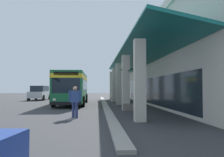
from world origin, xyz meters
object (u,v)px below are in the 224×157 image
object	(u,v)px
parked_suv_silver	(40,93)
potted_palm	(128,101)
pedestrian	(75,100)
transit_bus	(73,86)

from	to	relation	value
parked_suv_silver	potted_palm	size ratio (longest dim) A/B	1.53
pedestrian	parked_suv_silver	bearing A→B (deg)	-161.81
pedestrian	potted_palm	distance (m)	5.63
parked_suv_silver	potted_palm	world-z (taller)	potted_palm
parked_suv_silver	pedestrian	bearing A→B (deg)	18.19
transit_bus	pedestrian	xyz separation A→B (m)	(11.37, 1.30, -0.87)
transit_bus	parked_suv_silver	world-z (taller)	transit_bus
parked_suv_silver	transit_bus	bearing A→B (deg)	30.70
transit_bus	potted_palm	distance (m)	8.59
transit_bus	pedestrian	size ratio (longest dim) A/B	6.48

